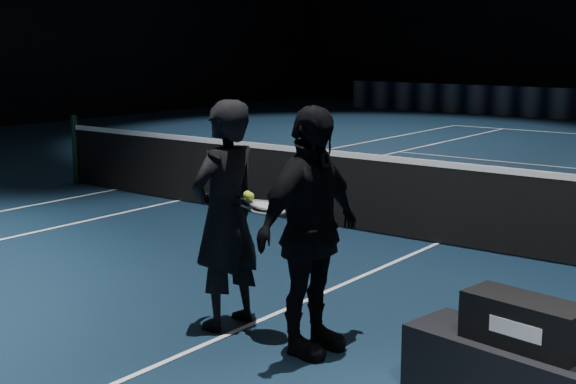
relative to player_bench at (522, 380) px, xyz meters
The scene contains 13 objects.
floor 4.22m from the player_bench, 123.59° to the left, with size 36.00×36.00×0.00m, color black.
court_lines 4.22m from the player_bench, 123.59° to the left, with size 10.98×23.78×0.01m, color white, non-canonical shape.
net_post_left 9.42m from the player_bench, 158.09° to the left, with size 0.10×0.10×1.10m, color black.
net_mesh 4.22m from the player_bench, 123.59° to the left, with size 12.80×0.02×0.86m, color black.
net_tape 4.27m from the player_bench, 123.59° to the left, with size 12.80×0.03×0.07m, color white.
player_bench is the anchor object (origin of this frame).
racket_bag 0.37m from the player_bench, ahead, with size 0.74×0.32×0.30m, color black.
bag_signature 0.41m from the player_bench, 90.00° to the right, with size 0.35×0.00×0.10m, color white.
player_a 2.58m from the player_bench, behind, with size 0.67×0.44×1.83m, color black.
player_b 1.77m from the player_bench, behind, with size 1.07×0.45×1.83m, color black.
racket_lower 2.18m from the player_bench, behind, with size 0.68×0.22×0.03m, color black, non-canonical shape.
racket_upper 2.24m from the player_bench, behind, with size 0.68×0.22×0.03m, color black, non-canonical shape.
tennis_balls 2.40m from the player_bench, behind, with size 0.12×0.10×0.12m, color #CEE630, non-canonical shape.
Camera 1 is at (3.98, -8.06, 2.27)m, focal length 50.00 mm.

